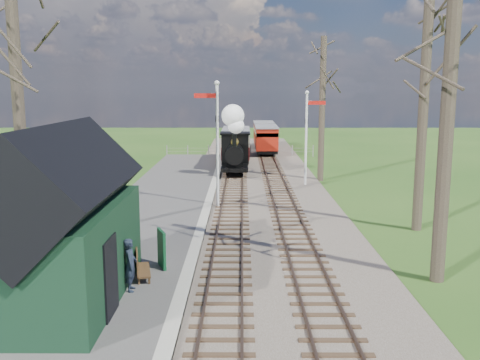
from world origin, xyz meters
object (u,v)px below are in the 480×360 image
object	(u,v)px
semaphore_far	(308,131)
sign_board	(162,249)
station_shed	(61,225)
red_carriage_b	(264,134)
locomotive	(235,144)
red_carriage_a	(266,139)
person	(130,265)
bench	(140,266)
semaphore_near	(216,135)
coach	(236,144)

from	to	relation	value
semaphore_far	sign_board	world-z (taller)	semaphore_far
station_shed	red_carriage_b	world-z (taller)	station_shed
locomotive	red_carriage_a	bearing A→B (deg)	76.81
locomotive	person	xyz separation A→B (m)	(-2.63, -21.25, -1.18)
sign_board	bench	bearing A→B (deg)	-118.82
locomotive	red_carriage_b	size ratio (longest dim) A/B	0.96
semaphore_near	coach	xyz separation A→B (m)	(0.77, 15.97, -2.06)
station_shed	sign_board	size ratio (longest dim) A/B	5.19
sign_board	red_carriage_b	bearing A→B (deg)	82.60
semaphore_near	semaphore_far	xyz separation A→B (m)	(5.14, 6.00, -0.27)
semaphore_far	red_carriage_b	xyz separation A→B (m)	(-1.77, 20.55, -1.92)
locomotive	red_carriage_a	xyz separation A→B (m)	(2.61, 11.14, -0.70)
red_carriage_a	bench	bearing A→B (deg)	-99.39
locomotive	coach	xyz separation A→B (m)	(0.01, 6.07, -0.57)
red_carriage_a	bench	distance (m)	31.78
semaphore_far	coach	distance (m)	11.03
bench	red_carriage_a	bearing A→B (deg)	80.61
red_carriage_a	person	xyz separation A→B (m)	(-5.25, -32.39, -0.48)
locomotive	person	world-z (taller)	locomotive
bench	person	distance (m)	1.12
locomotive	coach	size ratio (longest dim) A/B	0.62
locomotive	semaphore_near	bearing A→B (deg)	-94.37
coach	red_carriage_b	distance (m)	10.89
semaphore_near	semaphore_far	bearing A→B (deg)	49.40
semaphore_far	coach	bearing A→B (deg)	113.69
semaphore_far	sign_board	size ratio (longest dim) A/B	4.71
red_carriage_a	sign_board	xyz separation A→B (m)	(-4.66, -30.39, -0.63)
person	red_carriage_b	bearing A→B (deg)	-14.49
semaphore_far	person	bearing A→B (deg)	-112.04
semaphore_far	locomotive	distance (m)	6.00
station_shed	coach	distance (m)	28.31
coach	station_shed	bearing A→B (deg)	-98.73
coach	sign_board	distance (m)	25.40
red_carriage_a	person	world-z (taller)	red_carriage_a
station_shed	locomotive	size ratio (longest dim) A/B	1.36
station_shed	locomotive	bearing A→B (deg)	78.93
sign_board	bench	world-z (taller)	sign_board
person	locomotive	bearing A→B (deg)	-13.67
station_shed	semaphore_near	bearing A→B (deg)	73.62
red_carriage_a	station_shed	bearing A→B (deg)	-101.79
semaphore_near	sign_board	distance (m)	9.84
red_carriage_a	red_carriage_b	xyz separation A→B (m)	(0.00, 5.50, 0.00)
station_shed	semaphore_near	distance (m)	12.58
semaphore_far	red_carriage_b	distance (m)	20.71
bench	coach	bearing A→B (deg)	84.38
coach	semaphore_near	bearing A→B (deg)	-92.76
semaphore_near	red_carriage_a	world-z (taller)	semaphore_near
red_carriage_a	red_carriage_b	distance (m)	5.50
red_carriage_a	sign_board	size ratio (longest dim) A/B	4.00
red_carriage_a	person	bearing A→B (deg)	-99.20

